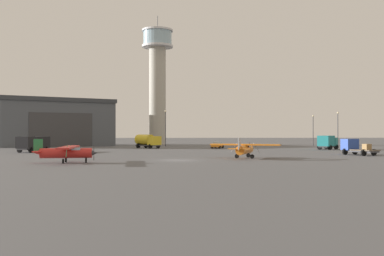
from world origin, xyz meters
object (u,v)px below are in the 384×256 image
object	(u,v)px
airplane_red	(65,152)
airplane_orange	(245,149)
control_tower	(157,76)
light_post_west	(313,127)
truck_fuel_tanker_yellow	(147,141)
truck_flatbed_blue	(355,147)
truck_box_teal	(327,142)
car_orange	(217,145)
truck_box_black	(34,143)
light_post_east	(166,125)
light_post_north	(338,126)

from	to	relation	value
airplane_red	airplane_orange	bearing A→B (deg)	14.27
airplane_red	control_tower	bearing A→B (deg)	78.74
control_tower	light_post_west	size ratio (longest dim) A/B	4.64
truck_fuel_tanker_yellow	truck_flatbed_blue	distance (m)	45.57
airplane_orange	truck_flatbed_blue	world-z (taller)	airplane_orange
airplane_red	truck_box_teal	distance (m)	57.69
light_post_west	truck_box_teal	bearing A→B (deg)	-100.42
airplane_red	car_orange	size ratio (longest dim) A/B	2.02
truck_flatbed_blue	truck_box_black	xyz separation A→B (m)	(-53.88, 11.54, 0.40)
truck_box_black	car_orange	world-z (taller)	truck_box_black
light_post_east	light_post_north	world-z (taller)	light_post_east
truck_box_black	car_orange	bearing A→B (deg)	134.33
airplane_orange	light_post_east	world-z (taller)	light_post_east
airplane_red	light_post_east	world-z (taller)	light_post_east
car_orange	light_post_west	world-z (taller)	light_post_west
truck_fuel_tanker_yellow	truck_box_black	size ratio (longest dim) A/B	0.89
truck_box_teal	light_post_west	bearing A→B (deg)	27.91
truck_box_black	control_tower	bearing A→B (deg)	173.90
truck_box_teal	truck_flatbed_blue	world-z (taller)	truck_box_teal
truck_box_black	car_orange	size ratio (longest dim) A/B	1.50
truck_box_black	light_post_north	bearing A→B (deg)	127.03
airplane_orange	truck_box_teal	xyz separation A→B (m)	(21.76, 29.12, 0.25)
light_post_west	truck_flatbed_blue	bearing A→B (deg)	-99.12
truck_flatbed_blue	light_post_north	xyz separation A→B (m)	(9.86, 33.78, 3.76)
truck_box_black	light_post_west	xyz separation A→B (m)	(60.80, 31.55, 3.14)
airplane_orange	light_post_west	size ratio (longest dim) A/B	1.21
truck_box_teal	light_post_east	bearing A→B (deg)	96.90
car_orange	light_post_north	world-z (taller)	light_post_north
control_tower	truck_box_teal	distance (m)	54.79
control_tower	light_post_east	size ratio (longest dim) A/B	4.09
truck_fuel_tanker_yellow	light_post_east	xyz separation A→B (m)	(3.78, 11.68, 3.64)
airplane_orange	light_post_east	distance (m)	51.24
truck_flatbed_blue	truck_box_black	size ratio (longest dim) A/B	0.89
truck_flatbed_blue	car_orange	distance (m)	34.65
truck_box_black	light_post_north	xyz separation A→B (m)	(63.73, 22.24, 3.35)
airplane_red	light_post_west	world-z (taller)	light_post_west
airplane_orange	truck_fuel_tanker_yellow	xyz separation A→B (m)	(-15.66, 38.00, 0.35)
airplane_orange	car_orange	size ratio (longest dim) A/B	2.02
control_tower	airplane_orange	world-z (taller)	control_tower
car_orange	light_post_east	world-z (taller)	light_post_east
truck_box_black	light_post_east	distance (m)	37.85
light_post_west	light_post_east	size ratio (longest dim) A/B	0.88
airplane_orange	airplane_red	world-z (taller)	airplane_orange
airplane_orange	airplane_red	bearing A→B (deg)	130.88
car_orange	light_post_west	distance (m)	29.87
light_post_west	truck_fuel_tanker_yellow	bearing A→B (deg)	-162.06
airplane_red	truck_flatbed_blue	xyz separation A→B (m)	(41.42, 16.25, -0.09)
truck_flatbed_blue	light_post_east	world-z (taller)	light_post_east
airplane_red	car_orange	bearing A→B (deg)	58.56
truck_box_black	light_post_north	distance (m)	67.58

